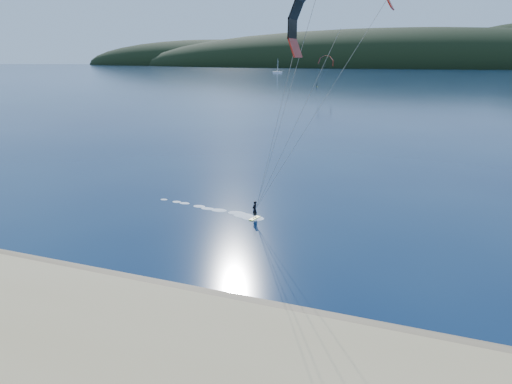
% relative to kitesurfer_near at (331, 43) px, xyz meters
% --- Properties ---
extents(ground, '(1800.00, 1800.00, 0.00)m').
position_rel_kitesurfer_near_xyz_m(ground, '(-8.47, -12.80, -14.02)').
color(ground, '#081A3C').
rests_on(ground, ground).
extents(wet_sand, '(220.00, 2.50, 0.10)m').
position_rel_kitesurfer_near_xyz_m(wet_sand, '(-8.47, -8.30, -13.97)').
color(wet_sand, '#80694A').
rests_on(wet_sand, ground).
extents(headland, '(1200.00, 310.00, 140.00)m').
position_rel_kitesurfer_near_xyz_m(headland, '(-7.84, 732.49, -14.02)').
color(headland, black).
rests_on(headland, ground).
extents(kitesurfer_near, '(21.87, 8.85, 18.05)m').
position_rel_kitesurfer_near_xyz_m(kitesurfer_near, '(0.00, 0.00, 0.00)').
color(kitesurfer_near, '#C4EC1B').
rests_on(kitesurfer_near, ground).
extents(kitesurfer_far, '(8.82, 5.82, 12.99)m').
position_rel_kitesurfer_near_xyz_m(kitesurfer_far, '(-41.41, 184.14, -3.47)').
color(kitesurfer_far, '#C4EC1B').
rests_on(kitesurfer_far, ground).
extents(sailboat, '(8.93, 5.51, 12.42)m').
position_rel_kitesurfer_near_xyz_m(sailboat, '(-128.72, 379.33, -13.10)').
color(sailboat, white).
rests_on(sailboat, ground).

